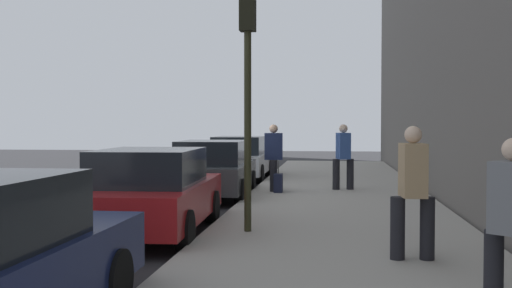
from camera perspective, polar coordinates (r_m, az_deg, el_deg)
name	(u,v)px	position (r m, az deg, el deg)	size (l,w,h in m)	color
ground_plane	(213,197)	(16.63, -3.95, -4.86)	(56.00, 56.00, 0.00)	#28282B
sidewalk	(338,196)	(16.33, 7.54, -4.73)	(28.00, 4.60, 0.15)	#A39E93
lane_stripe_centre	(98,195)	(17.51, -14.32, -4.56)	(28.00, 0.14, 0.01)	gold
parked_car_red	(152,192)	(10.97, -9.55, -4.39)	(4.45, 2.02, 1.51)	black
parked_car_charcoal	(213,170)	(16.15, -3.94, -2.36)	(4.25, 1.98, 1.51)	black
parked_car_silver	(240,158)	(21.39, -1.48, -1.32)	(4.37, 1.91, 1.51)	black
pedestrian_tan_coat	(413,188)	(8.45, 14.21, -3.98)	(0.50, 0.58, 1.77)	black
pedestrian_navy_coat	(274,155)	(16.61, 1.62, -1.06)	(0.59, 0.51, 1.78)	black
pedestrian_blue_coat	(343,155)	(17.09, 8.03, -0.99)	(0.54, 0.58, 1.78)	black
traffic_light_pole	(248,67)	(10.37, -0.76, 7.12)	(0.35, 0.26, 4.03)	#2D2D19
rolling_suitcase	(278,183)	(16.29, 2.06, -3.60)	(0.34, 0.22, 0.85)	#191E38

